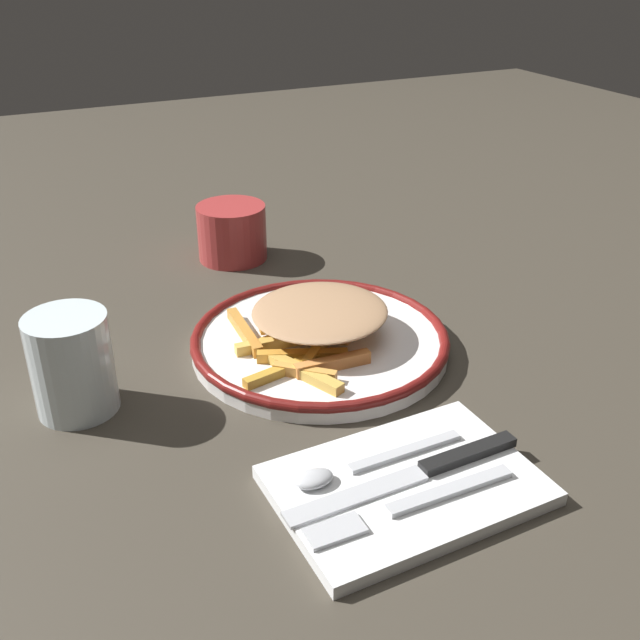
# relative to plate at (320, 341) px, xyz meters

# --- Properties ---
(ground_plane) EXTENTS (2.60, 2.60, 0.00)m
(ground_plane) POSITION_rel_plate_xyz_m (0.00, 0.00, -0.01)
(ground_plane) COLOR #3C362D
(plate) EXTENTS (0.27, 0.27, 0.02)m
(plate) POSITION_rel_plate_xyz_m (0.00, 0.00, 0.00)
(plate) COLOR white
(plate) RESTS_ON ground_plane
(fries_heap) EXTENTS (0.19, 0.20, 0.04)m
(fries_heap) POSITION_rel_plate_xyz_m (-0.01, 0.00, 0.03)
(fries_heap) COLOR gold
(fries_heap) RESTS_ON plate
(napkin) EXTENTS (0.15, 0.21, 0.01)m
(napkin) POSITION_rel_plate_xyz_m (-0.23, 0.03, -0.01)
(napkin) COLOR white
(napkin) RESTS_ON ground_plane
(fork) EXTENTS (0.02, 0.18, 0.01)m
(fork) POSITION_rel_plate_xyz_m (-0.26, 0.05, 0.00)
(fork) COLOR silver
(fork) RESTS_ON napkin
(knife) EXTENTS (0.02, 0.21, 0.01)m
(knife) POSITION_rel_plate_xyz_m (-0.23, 0.02, 0.00)
(knife) COLOR black
(knife) RESTS_ON napkin
(spoon) EXTENTS (0.02, 0.15, 0.01)m
(spoon) POSITION_rel_plate_xyz_m (-0.20, 0.07, 0.00)
(spoon) COLOR silver
(spoon) RESTS_ON napkin
(water_glass) EXTENTS (0.07, 0.07, 0.10)m
(water_glass) POSITION_rel_plate_xyz_m (-0.00, 0.25, 0.04)
(water_glass) COLOR silver
(water_glass) RESTS_ON ground_plane
(coffee_mug) EXTENTS (0.12, 0.09, 0.07)m
(coffee_mug) POSITION_rel_plate_xyz_m (0.27, -0.00, 0.03)
(coffee_mug) COLOR #AC3433
(coffee_mug) RESTS_ON ground_plane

